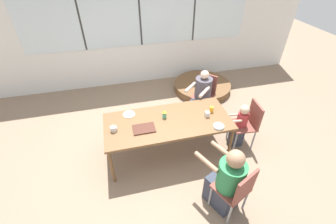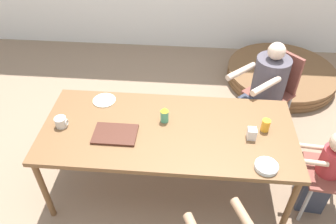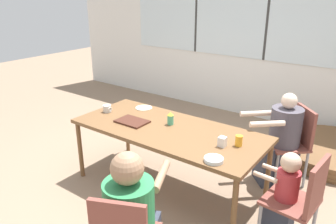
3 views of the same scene
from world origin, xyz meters
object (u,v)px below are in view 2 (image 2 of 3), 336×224
object	(u,v)px
sippy_cup	(165,114)
milk_carton_small	(252,134)
chair_for_man_blue_shirt	(275,85)
coffee_mug	(61,122)
person_man_blue_shirt	(264,95)
folded_table_stack	(281,75)
juice_glass	(266,125)
bowl_white_shallow	(266,166)
person_toddler	(322,175)

from	to	relation	value
sippy_cup	milk_carton_small	bearing A→B (deg)	-11.52
chair_for_man_blue_shirt	coffee_mug	size ratio (longest dim) A/B	8.77
person_man_blue_shirt	coffee_mug	xyz separation A→B (m)	(-1.79, -0.89, 0.30)
folded_table_stack	milk_carton_small	bearing A→B (deg)	-110.29
juice_glass	bowl_white_shallow	xyz separation A→B (m)	(-0.04, -0.40, -0.03)
coffee_mug	bowl_white_shallow	bearing A→B (deg)	-10.97
person_toddler	folded_table_stack	size ratio (longest dim) A/B	0.63
person_toddler	milk_carton_small	xyz separation A→B (m)	(-0.62, 0.07, 0.35)
sippy_cup	bowl_white_shallow	world-z (taller)	sippy_cup
coffee_mug	sippy_cup	world-z (taller)	sippy_cup
person_toddler	sippy_cup	distance (m)	1.38
person_toddler	juice_glass	distance (m)	0.64
milk_carton_small	bowl_white_shallow	distance (m)	0.31
chair_for_man_blue_shirt	coffee_mug	xyz separation A→B (m)	(-1.92, -1.01, 0.24)
bowl_white_shallow	chair_for_man_blue_shirt	bearing A→B (deg)	76.26
chair_for_man_blue_shirt	bowl_white_shallow	world-z (taller)	chair_for_man_blue_shirt
person_man_blue_shirt	juice_glass	world-z (taller)	person_man_blue_shirt
folded_table_stack	person_toddler	bearing A→B (deg)	-92.38
sippy_cup	folded_table_stack	world-z (taller)	sippy_cup
sippy_cup	chair_for_man_blue_shirt	bearing A→B (deg)	38.93
chair_for_man_blue_shirt	coffee_mug	world-z (taller)	chair_for_man_blue_shirt
sippy_cup	folded_table_stack	distance (m)	2.35
milk_carton_small	bowl_white_shallow	bearing A→B (deg)	-75.90
person_man_blue_shirt	bowl_white_shallow	distance (m)	1.25
person_toddler	sippy_cup	world-z (taller)	person_toddler
chair_for_man_blue_shirt	milk_carton_small	xyz separation A→B (m)	(-0.40, -1.02, 0.24)
coffee_mug	bowl_white_shallow	world-z (taller)	coffee_mug
person_toddler	juice_glass	xyz separation A→B (m)	(-0.50, 0.17, 0.36)
chair_for_man_blue_shirt	bowl_white_shallow	bearing A→B (deg)	123.48
person_man_blue_shirt	sippy_cup	xyz separation A→B (m)	(-0.96, -0.76, 0.33)
chair_for_man_blue_shirt	sippy_cup	xyz separation A→B (m)	(-1.09, -0.88, 0.27)
chair_for_man_blue_shirt	milk_carton_small	distance (m)	1.12
sippy_cup	milk_carton_small	distance (m)	0.71
folded_table_stack	bowl_white_shallow	bearing A→B (deg)	-105.92
person_man_blue_shirt	person_toddler	bearing A→B (deg)	156.90
person_toddler	juice_glass	size ratio (longest dim) A/B	8.60
milk_carton_small	sippy_cup	bearing A→B (deg)	168.48
bowl_white_shallow	folded_table_stack	world-z (taller)	bowl_white_shallow
juice_glass	bowl_white_shallow	bearing A→B (deg)	-96.29
chair_for_man_blue_shirt	folded_table_stack	world-z (taller)	chair_for_man_blue_shirt
person_toddler	milk_carton_small	size ratio (longest dim) A/B	9.47
person_man_blue_shirt	sippy_cup	distance (m)	1.27
bowl_white_shallow	person_man_blue_shirt	bearing A→B (deg)	80.72
milk_carton_small	folded_table_stack	xyz separation A→B (m)	(0.70, 1.89, -0.69)
juice_glass	person_toddler	bearing A→B (deg)	-18.47
sippy_cup	bowl_white_shallow	xyz separation A→B (m)	(0.77, -0.44, -0.06)
coffee_mug	sippy_cup	bearing A→B (deg)	8.94
juice_glass	bowl_white_shallow	size ratio (longest dim) A/B	0.62
coffee_mug	folded_table_stack	distance (m)	2.99
milk_carton_small	folded_table_stack	size ratio (longest dim) A/B	0.07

